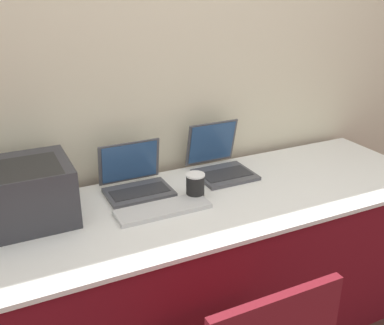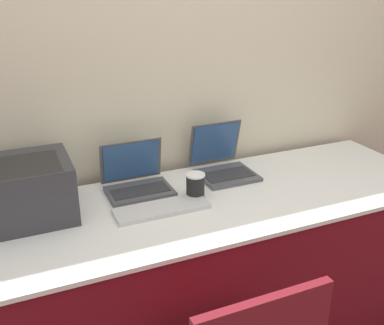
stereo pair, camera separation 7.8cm
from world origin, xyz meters
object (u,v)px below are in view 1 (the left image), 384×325
object	(u,v)px
laptop_left	(135,181)
laptop_right	(220,163)
coffee_cup	(195,186)
printer	(17,192)
external_keyboard	(163,209)

from	to	relation	value
laptop_left	laptop_right	xyz separation A→B (m)	(0.47, 0.01, 0.01)
laptop_left	laptop_right	distance (m)	0.47
laptop_right	coffee_cup	distance (m)	0.32
printer	external_keyboard	size ratio (longest dim) A/B	1.04
laptop_left	external_keyboard	bearing A→B (deg)	-81.25
laptop_right	coffee_cup	bearing A→B (deg)	-140.48
printer	laptop_right	world-z (taller)	laptop_right
external_keyboard	coffee_cup	bearing A→B (deg)	17.47
printer	laptop_left	world-z (taller)	printer
laptop_left	coffee_cup	world-z (taller)	laptop_left
external_keyboard	coffee_cup	size ratio (longest dim) A/B	3.56
printer	coffee_cup	xyz separation A→B (m)	(0.76, -0.12, -0.08)
printer	laptop_right	size ratio (longest dim) A/B	1.42
laptop_right	external_keyboard	xyz separation A→B (m)	(-0.43, -0.26, -0.05)
printer	laptop_left	size ratio (longest dim) A/B	1.43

